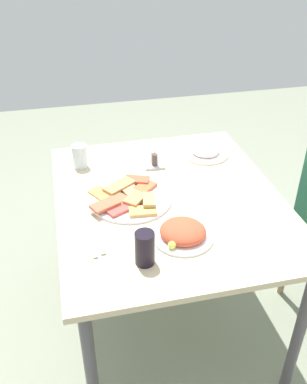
{
  "coord_description": "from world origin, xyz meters",
  "views": [
    {
      "loc": [
        1.4,
        -0.39,
        1.71
      ],
      "look_at": [
        -0.01,
        -0.06,
        0.77
      ],
      "focal_mm": 39.74,
      "sensor_mm": 36.0,
      "label": 1
    }
  ],
  "objects_px": {
    "dining_table": "(168,213)",
    "pide_platter": "(130,198)",
    "paper_napkin": "(95,241)",
    "spoon": "(100,239)",
    "salad_plate_greens": "(205,151)",
    "soda_can": "(145,248)",
    "salad_plate_rice": "(183,233)",
    "fork": "(90,241)",
    "condiment_caddy": "(154,162)",
    "drinking_glass": "(80,156)"
  },
  "relations": [
    {
      "from": "spoon",
      "to": "soda_can",
      "type": "bearing_deg",
      "value": 41.29
    },
    {
      "from": "dining_table",
      "to": "salad_plate_rice",
      "type": "distance_m",
      "value": 0.28
    },
    {
      "from": "soda_can",
      "to": "condiment_caddy",
      "type": "bearing_deg",
      "value": 164.37
    },
    {
      "from": "paper_napkin",
      "to": "condiment_caddy",
      "type": "relative_size",
      "value": 1.47
    },
    {
      "from": "pide_platter",
      "to": "salad_plate_greens",
      "type": "xyz_separation_m",
      "value": [
        -0.31,
        0.43,
        0.01
      ]
    },
    {
      "from": "dining_table",
      "to": "condiment_caddy",
      "type": "distance_m",
      "value": 0.29
    },
    {
      "from": "salad_plate_greens",
      "to": "paper_napkin",
      "type": "height_order",
      "value": "salad_plate_greens"
    },
    {
      "from": "condiment_caddy",
      "to": "paper_napkin",
      "type": "bearing_deg",
      "value": -33.91
    },
    {
      "from": "condiment_caddy",
      "to": "drinking_glass",
      "type": "bearing_deg",
      "value": -101.43
    },
    {
      "from": "dining_table",
      "to": "spoon",
      "type": "height_order",
      "value": "spoon"
    },
    {
      "from": "dining_table",
      "to": "salad_plate_rice",
      "type": "xyz_separation_m",
      "value": [
        0.26,
        -0.02,
        0.1
      ]
    },
    {
      "from": "drinking_glass",
      "to": "paper_napkin",
      "type": "height_order",
      "value": "drinking_glass"
    },
    {
      "from": "paper_napkin",
      "to": "condiment_caddy",
      "type": "xyz_separation_m",
      "value": [
        -0.48,
        0.33,
        0.02
      ]
    },
    {
      "from": "fork",
      "to": "spoon",
      "type": "height_order",
      "value": "same"
    },
    {
      "from": "salad_plate_rice",
      "to": "condiment_caddy",
      "type": "distance_m",
      "value": 0.53
    },
    {
      "from": "dining_table",
      "to": "soda_can",
      "type": "relative_size",
      "value": 8.91
    },
    {
      "from": "dining_table",
      "to": "paper_napkin",
      "type": "height_order",
      "value": "paper_napkin"
    },
    {
      "from": "soda_can",
      "to": "paper_napkin",
      "type": "height_order",
      "value": "soda_can"
    },
    {
      "from": "spoon",
      "to": "condiment_caddy",
      "type": "relative_size",
      "value": 1.72
    },
    {
      "from": "salad_plate_greens",
      "to": "dining_table",
      "type": "bearing_deg",
      "value": -39.8
    },
    {
      "from": "salad_plate_greens",
      "to": "soda_can",
      "type": "height_order",
      "value": "soda_can"
    },
    {
      "from": "pide_platter",
      "to": "condiment_caddy",
      "type": "distance_m",
      "value": 0.3
    },
    {
      "from": "soda_can",
      "to": "spoon",
      "type": "bearing_deg",
      "value": -138.18
    },
    {
      "from": "salad_plate_greens",
      "to": "fork",
      "type": "xyz_separation_m",
      "value": [
        0.53,
        -0.61,
        -0.01
      ]
    },
    {
      "from": "salad_plate_greens",
      "to": "drinking_glass",
      "type": "distance_m",
      "value": 0.6
    },
    {
      "from": "condiment_caddy",
      "to": "spoon",
      "type": "bearing_deg",
      "value": -32.42
    },
    {
      "from": "dining_table",
      "to": "pide_platter",
      "type": "height_order",
      "value": "pide_platter"
    },
    {
      "from": "soda_can",
      "to": "paper_napkin",
      "type": "relative_size",
      "value": 0.89
    },
    {
      "from": "paper_napkin",
      "to": "fork",
      "type": "distance_m",
      "value": 0.02
    },
    {
      "from": "soda_can",
      "to": "salad_plate_greens",
      "type": "bearing_deg",
      "value": 146.9
    },
    {
      "from": "salad_plate_greens",
      "to": "condiment_caddy",
      "type": "relative_size",
      "value": 2.38
    },
    {
      "from": "spoon",
      "to": "paper_napkin",
      "type": "bearing_deg",
      "value": -90.53
    },
    {
      "from": "salad_plate_greens",
      "to": "salad_plate_rice",
      "type": "relative_size",
      "value": 1.0
    },
    {
      "from": "drinking_glass",
      "to": "fork",
      "type": "relative_size",
      "value": 0.58
    },
    {
      "from": "salad_plate_greens",
      "to": "fork",
      "type": "height_order",
      "value": "salad_plate_greens"
    },
    {
      "from": "pide_platter",
      "to": "drinking_glass",
      "type": "height_order",
      "value": "drinking_glass"
    },
    {
      "from": "condiment_caddy",
      "to": "salad_plate_greens",
      "type": "bearing_deg",
      "value": 100.55
    },
    {
      "from": "pide_platter",
      "to": "salad_plate_rice",
      "type": "distance_m",
      "value": 0.31
    },
    {
      "from": "pide_platter",
      "to": "fork",
      "type": "relative_size",
      "value": 1.85
    },
    {
      "from": "fork",
      "to": "soda_can",
      "type": "bearing_deg",
      "value": 43.39
    },
    {
      "from": "salad_plate_rice",
      "to": "spoon",
      "type": "relative_size",
      "value": 1.38
    },
    {
      "from": "pide_platter",
      "to": "salad_plate_greens",
      "type": "bearing_deg",
      "value": 125.6
    },
    {
      "from": "fork",
      "to": "condiment_caddy",
      "type": "height_order",
      "value": "condiment_caddy"
    },
    {
      "from": "paper_napkin",
      "to": "spoon",
      "type": "distance_m",
      "value": 0.02
    },
    {
      "from": "dining_table",
      "to": "paper_napkin",
      "type": "relative_size",
      "value": 7.89
    },
    {
      "from": "fork",
      "to": "spoon",
      "type": "distance_m",
      "value": 0.04
    },
    {
      "from": "paper_napkin",
      "to": "spoon",
      "type": "height_order",
      "value": "spoon"
    },
    {
      "from": "soda_can",
      "to": "paper_napkin",
      "type": "bearing_deg",
      "value": -134.5
    },
    {
      "from": "soda_can",
      "to": "paper_napkin",
      "type": "xyz_separation_m",
      "value": [
        -0.15,
        -0.15,
        -0.06
      ]
    },
    {
      "from": "pide_platter",
      "to": "condiment_caddy",
      "type": "xyz_separation_m",
      "value": [
        -0.26,
        0.16,
        0.01
      ]
    }
  ]
}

